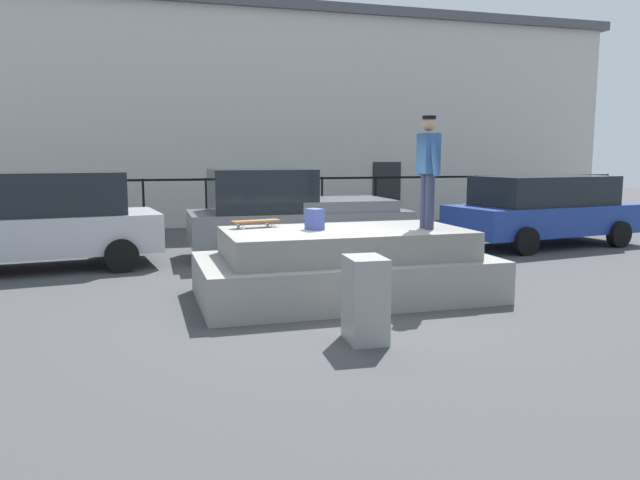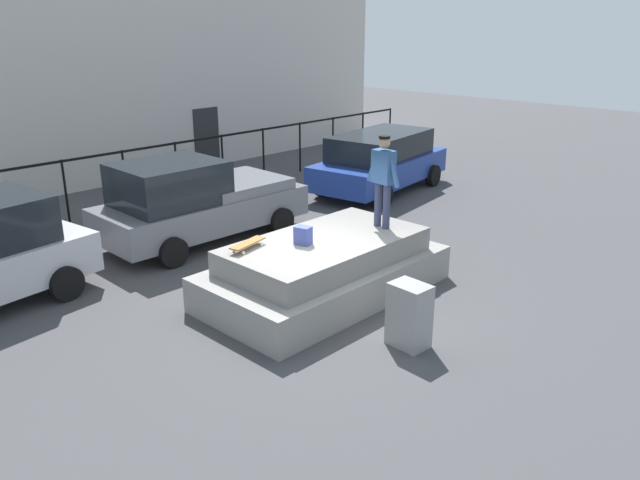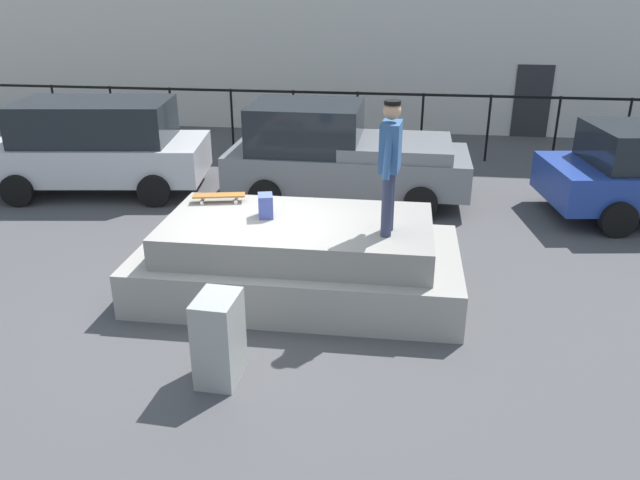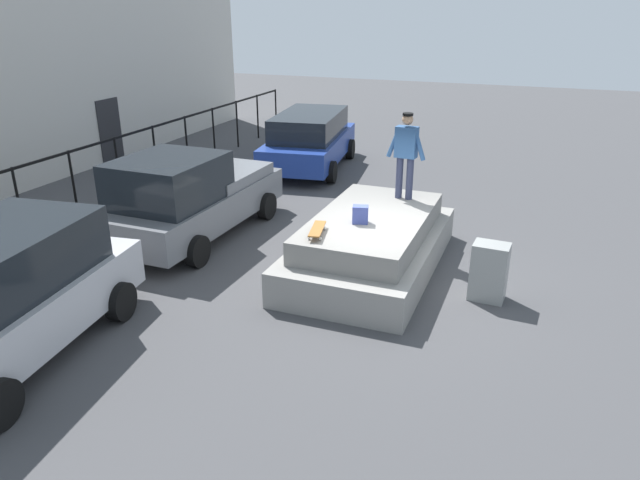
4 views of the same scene
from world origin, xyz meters
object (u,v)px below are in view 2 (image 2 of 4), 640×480
at_px(car_blue_hatchback_far, 380,160).
at_px(utility_box, 409,315).
at_px(backpack, 303,235).
at_px(car_grey_pickup_mid, 196,201).
at_px(skateboarder, 383,175).
at_px(skateboard, 248,243).

height_order(car_blue_hatchback_far, utility_box, car_blue_hatchback_far).
bearing_deg(utility_box, car_blue_hatchback_far, 44.94).
xyz_separation_m(backpack, car_grey_pickup_mid, (0.61, 4.06, -0.30)).
relative_size(car_blue_hatchback_far, utility_box, 4.86).
xyz_separation_m(backpack, utility_box, (-0.04, -2.36, -0.73)).
distance_m(backpack, car_grey_pickup_mid, 4.12).
distance_m(backpack, car_blue_hatchback_far, 7.98).
height_order(skateboarder, skateboard, skateboarder).
bearing_deg(car_blue_hatchback_far, skateboarder, -141.06).
distance_m(skateboard, backpack, 0.98).
bearing_deg(skateboard, utility_box, -74.70).
xyz_separation_m(car_blue_hatchback_far, utility_box, (-7.02, -6.22, -0.40)).
bearing_deg(skateboard, backpack, -31.84).
bearing_deg(skateboard, car_grey_pickup_mid, 67.92).
xyz_separation_m(skateboarder, car_grey_pickup_mid, (-1.11, 4.45, -1.14)).
distance_m(backpack, utility_box, 2.47).
bearing_deg(skateboarder, utility_box, -131.74).
relative_size(skateboarder, car_grey_pickup_mid, 0.36).
bearing_deg(backpack, car_blue_hatchback_far, 104.54).
bearing_deg(car_blue_hatchback_far, car_grey_pickup_mid, 178.19).
relative_size(skateboard, backpack, 2.45).
xyz_separation_m(skateboarder, backpack, (-1.72, 0.38, -0.84)).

